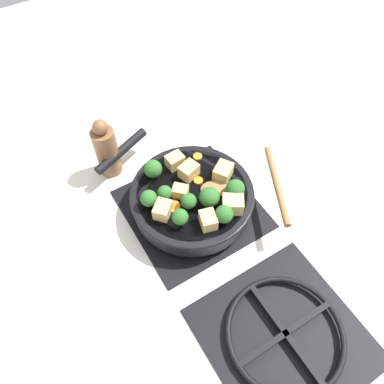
# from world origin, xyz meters

# --- Properties ---
(ground_plane) EXTENTS (2.40, 2.40, 0.00)m
(ground_plane) POSITION_xyz_m (0.00, 0.00, 0.00)
(ground_plane) COLOR white
(front_burner_grate) EXTENTS (0.31, 0.31, 0.03)m
(front_burner_grate) POSITION_xyz_m (0.00, 0.00, 0.01)
(front_burner_grate) COLOR black
(front_burner_grate) RESTS_ON ground_plane
(rear_burner_grate) EXTENTS (0.31, 0.31, 0.03)m
(rear_burner_grate) POSITION_xyz_m (0.00, 0.36, 0.01)
(rear_burner_grate) COLOR black
(rear_burner_grate) RESTS_ON ground_plane
(skillet_pan) EXTENTS (0.32, 0.40, 0.05)m
(skillet_pan) POSITION_xyz_m (0.00, -0.00, 0.05)
(skillet_pan) COLOR black
(skillet_pan) RESTS_ON front_burner_grate
(wooden_spoon) EXTENTS (0.23, 0.21, 0.02)m
(wooden_spoon) POSITION_xyz_m (-0.12, 0.06, 0.08)
(wooden_spoon) COLOR olive
(wooden_spoon) RESTS_ON skillet_pan
(tofu_cube_center_large) EXTENTS (0.04, 0.05, 0.03)m
(tofu_cube_center_large) POSITION_xyz_m (0.02, 0.09, 0.09)
(tofu_cube_center_large) COLOR #DBB770
(tofu_cube_center_large) RESTS_ON skillet_pan
(tofu_cube_near_handle) EXTENTS (0.05, 0.05, 0.03)m
(tofu_cube_near_handle) POSITION_xyz_m (-0.02, -0.05, 0.09)
(tofu_cube_near_handle) COLOR #DBB770
(tofu_cube_near_handle) RESTS_ON skillet_pan
(tofu_cube_east_chunk) EXTENTS (0.04, 0.04, 0.03)m
(tofu_cube_east_chunk) POSITION_xyz_m (-0.01, -0.09, 0.09)
(tofu_cube_east_chunk) COLOR #DBB770
(tofu_cube_east_chunk) RESTS_ON skillet_pan
(tofu_cube_west_chunk) EXTENTS (0.06, 0.06, 0.04)m
(tofu_cube_west_chunk) POSITION_xyz_m (-0.09, 0.00, 0.09)
(tofu_cube_west_chunk) COLOR #DBB770
(tofu_cube_west_chunk) RESTS_ON skillet_pan
(tofu_cube_back_piece) EXTENTS (0.04, 0.04, 0.03)m
(tofu_cube_back_piece) POSITION_xyz_m (0.03, -0.01, 0.09)
(tofu_cube_back_piece) COLOR #DBB770
(tofu_cube_back_piece) RESTS_ON skillet_pan
(tofu_cube_front_piece) EXTENTS (0.06, 0.06, 0.04)m
(tofu_cube_front_piece) POSITION_xyz_m (-0.05, 0.09, 0.10)
(tofu_cube_front_piece) COLOR #DBB770
(tofu_cube_front_piece) RESTS_ON skillet_pan
(tofu_cube_mid_small) EXTENTS (0.05, 0.05, 0.03)m
(tofu_cube_mid_small) POSITION_xyz_m (0.09, 0.02, 0.09)
(tofu_cube_mid_small) COLOR #DBB770
(tofu_cube_mid_small) RESTS_ON skillet_pan
(broccoli_floret_near_spoon) EXTENTS (0.04, 0.04, 0.05)m
(broccoli_floret_near_spoon) POSITION_xyz_m (-0.08, 0.06, 0.10)
(broccoli_floret_near_spoon) COLOR #709956
(broccoli_floret_near_spoon) RESTS_ON skillet_pan
(broccoli_floret_center_top) EXTENTS (0.04, 0.04, 0.04)m
(broccoli_floret_center_top) POSITION_xyz_m (0.07, 0.06, 0.10)
(broccoli_floret_center_top) COLOR #709956
(broccoli_floret_center_top) RESTS_ON skillet_pan
(broccoli_floret_east_rim) EXTENTS (0.03, 0.03, 0.04)m
(broccoli_floret_east_rim) POSITION_xyz_m (0.06, -0.02, 0.10)
(broccoli_floret_east_rim) COLOR #709956
(broccoli_floret_east_rim) RESTS_ON skillet_pan
(broccoli_floret_west_rim) EXTENTS (0.04, 0.04, 0.04)m
(broccoli_floret_west_rim) POSITION_xyz_m (0.03, 0.03, 0.10)
(broccoli_floret_west_rim) COLOR #709956
(broccoli_floret_west_rim) RESTS_ON skillet_pan
(broccoli_floret_north_edge) EXTENTS (0.04, 0.04, 0.05)m
(broccoli_floret_north_edge) POSITION_xyz_m (0.05, -0.09, 0.10)
(broccoli_floret_north_edge) COLOR #709956
(broccoli_floret_north_edge) RESTS_ON skillet_pan
(broccoli_floret_south_cluster) EXTENTS (0.05, 0.05, 0.05)m
(broccoli_floret_south_cluster) POSITION_xyz_m (-0.02, 0.05, 0.11)
(broccoli_floret_south_cluster) COLOR #709956
(broccoli_floret_south_cluster) RESTS_ON skillet_pan
(broccoli_floret_mid_floret) EXTENTS (0.04, 0.04, 0.05)m
(broccoli_floret_mid_floret) POSITION_xyz_m (0.10, -0.02, 0.10)
(broccoli_floret_mid_floret) COLOR #709956
(broccoli_floret_mid_floret) RESTS_ON skillet_pan
(broccoli_floret_small_inner) EXTENTS (0.04, 0.04, 0.05)m
(broccoli_floret_small_inner) POSITION_xyz_m (-0.02, 0.10, 0.10)
(broccoli_floret_small_inner) COLOR #709956
(broccoli_floret_small_inner) RESTS_ON skillet_pan
(carrot_slice_orange_thin) EXTENTS (0.02, 0.02, 0.01)m
(carrot_slice_orange_thin) POSITION_xyz_m (-0.03, -0.02, 0.08)
(carrot_slice_orange_thin) COLOR orange
(carrot_slice_orange_thin) RESTS_ON skillet_pan
(carrot_slice_near_center) EXTENTS (0.02, 0.02, 0.01)m
(carrot_slice_near_center) POSITION_xyz_m (-0.07, -0.08, 0.08)
(carrot_slice_near_center) COLOR orange
(carrot_slice_near_center) RESTS_ON skillet_pan
(carrot_slice_edge_slice) EXTENTS (0.03, 0.03, 0.01)m
(carrot_slice_edge_slice) POSITION_xyz_m (0.06, 0.01, 0.08)
(carrot_slice_edge_slice) COLOR orange
(carrot_slice_edge_slice) RESTS_ON skillet_pan
(pepper_mill) EXTENTS (0.06, 0.06, 0.18)m
(pepper_mill) POSITION_xyz_m (0.12, -0.22, 0.08)
(pepper_mill) COLOR brown
(pepper_mill) RESTS_ON ground_plane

